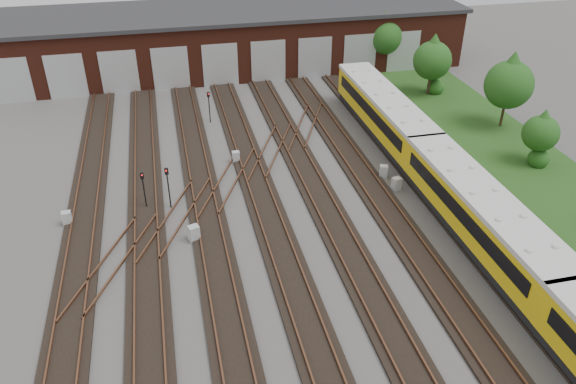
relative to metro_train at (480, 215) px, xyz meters
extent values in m
plane|color=#44413F|center=(-10.00, -3.21, -2.05)|extent=(120.00, 120.00, 0.00)
cube|color=black|center=(-24.00, -3.21, -1.96)|extent=(2.40, 70.00, 0.18)
cube|color=brown|center=(-24.72, -3.21, -1.80)|extent=(0.10, 70.00, 0.15)
cube|color=brown|center=(-23.28, -3.21, -1.80)|extent=(0.10, 70.00, 0.15)
cube|color=black|center=(-20.00, -3.21, -1.96)|extent=(2.40, 70.00, 0.18)
cube|color=brown|center=(-20.72, -3.21, -1.80)|extent=(0.10, 70.00, 0.15)
cube|color=brown|center=(-19.28, -3.21, -1.80)|extent=(0.10, 70.00, 0.15)
cube|color=black|center=(-16.00, -3.21, -1.96)|extent=(2.40, 70.00, 0.18)
cube|color=brown|center=(-16.72, -3.21, -1.80)|extent=(0.10, 70.00, 0.15)
cube|color=brown|center=(-15.28, -3.21, -1.80)|extent=(0.10, 70.00, 0.15)
cube|color=black|center=(-12.00, -3.21, -1.96)|extent=(2.40, 70.00, 0.18)
cube|color=brown|center=(-12.72, -3.21, -1.80)|extent=(0.10, 70.00, 0.15)
cube|color=brown|center=(-11.28, -3.21, -1.80)|extent=(0.10, 70.00, 0.15)
cube|color=black|center=(-8.00, -3.21, -1.96)|extent=(2.40, 70.00, 0.18)
cube|color=brown|center=(-8.72, -3.21, -1.80)|extent=(0.10, 70.00, 0.15)
cube|color=brown|center=(-7.28, -3.21, -1.80)|extent=(0.10, 70.00, 0.15)
cube|color=black|center=(-4.00, -3.21, -1.96)|extent=(2.40, 70.00, 0.18)
cube|color=brown|center=(-4.72, -3.21, -1.80)|extent=(0.10, 70.00, 0.15)
cube|color=brown|center=(-3.28, -3.21, -1.80)|extent=(0.10, 70.00, 0.15)
cube|color=black|center=(0.00, -3.21, -1.96)|extent=(2.40, 70.00, 0.18)
cube|color=brown|center=(-0.72, -3.21, -1.80)|extent=(0.10, 70.00, 0.15)
cube|color=brown|center=(0.72, -3.21, -1.80)|extent=(0.10, 70.00, 0.15)
cube|color=black|center=(4.00, -3.21, -1.96)|extent=(2.40, 70.00, 0.18)
cube|color=brown|center=(3.28, -3.21, -1.80)|extent=(0.10, 70.00, 0.15)
cube|color=brown|center=(4.72, -3.21, -1.80)|extent=(0.10, 70.00, 0.15)
cube|color=brown|center=(-18.00, 6.79, -1.80)|extent=(5.40, 9.62, 0.15)
cube|color=brown|center=(-14.00, 10.79, -1.80)|extent=(5.40, 9.62, 0.15)
cube|color=brown|center=(-10.00, 14.79, -1.80)|extent=(5.40, 9.62, 0.15)
cube|color=brown|center=(-22.00, 2.79, -1.80)|extent=(5.40, 9.62, 0.15)
cube|color=brown|center=(-6.00, 18.79, -1.80)|extent=(5.40, 9.62, 0.15)
cube|color=#521F14|center=(-10.00, 36.79, 0.95)|extent=(50.00, 12.00, 6.00)
cube|color=#2B2B2D|center=(-10.00, 36.79, 4.10)|extent=(51.00, 12.50, 0.40)
cube|color=#AFB2B4|center=(-32.00, 30.77, 0.15)|extent=(3.60, 0.12, 4.40)
cube|color=#AFB2B4|center=(-27.00, 30.77, 0.15)|extent=(3.60, 0.12, 4.40)
cube|color=#AFB2B4|center=(-22.00, 30.77, 0.15)|extent=(3.60, 0.12, 4.40)
cube|color=#AFB2B4|center=(-17.00, 30.77, 0.15)|extent=(3.60, 0.12, 4.40)
cube|color=#AFB2B4|center=(-12.00, 30.77, 0.15)|extent=(3.60, 0.12, 4.40)
cube|color=#AFB2B4|center=(-7.00, 30.77, 0.15)|extent=(3.60, 0.12, 4.40)
cube|color=#AFB2B4|center=(-2.00, 30.77, 0.15)|extent=(3.60, 0.12, 4.40)
cube|color=#AFB2B4|center=(3.00, 30.77, 0.15)|extent=(3.60, 0.12, 4.40)
cube|color=#AFB2B4|center=(8.00, 30.77, 0.15)|extent=(3.60, 0.12, 4.40)
cube|color=#1B4517|center=(9.00, 6.79, -2.03)|extent=(8.00, 55.00, 0.05)
cube|color=black|center=(0.00, 0.00, -1.40)|extent=(2.51, 16.29, 0.65)
cube|color=yellow|center=(0.00, 0.00, 0.12)|extent=(2.84, 16.29, 2.39)
cube|color=silver|center=(0.00, 0.00, 1.48)|extent=(2.95, 16.29, 0.33)
cube|color=black|center=(-1.43, 0.00, 0.39)|extent=(0.08, 14.34, 0.92)
cube|color=black|center=(1.43, 0.00, 0.39)|extent=(0.08, 14.34, 0.92)
cube|color=black|center=(0.00, 16.00, -1.40)|extent=(2.51, 16.29, 0.65)
cube|color=yellow|center=(0.00, 16.00, 0.12)|extent=(2.84, 16.29, 2.39)
cube|color=silver|center=(0.00, 16.00, 1.48)|extent=(2.95, 16.29, 0.33)
cube|color=black|center=(-1.43, 16.00, 0.39)|extent=(0.08, 14.34, 0.92)
cube|color=black|center=(1.43, 16.00, 0.39)|extent=(0.08, 14.34, 0.92)
cylinder|color=black|center=(-19.95, 8.62, -0.88)|extent=(0.09, 0.09, 2.35)
cube|color=black|center=(-19.95, 8.62, 0.52)|extent=(0.25, 0.19, 0.45)
sphere|color=#FB0E0D|center=(-19.95, 8.53, 0.61)|extent=(0.11, 0.11, 0.11)
cylinder|color=black|center=(-18.33, 8.40, -0.76)|extent=(0.09, 0.09, 2.59)
cube|color=black|center=(-18.33, 8.40, 0.78)|extent=(0.26, 0.18, 0.47)
sphere|color=#FB0E0D|center=(-18.33, 8.30, 0.87)|extent=(0.11, 0.11, 0.11)
cylinder|color=black|center=(-14.14, 21.86, -0.84)|extent=(0.09, 0.09, 2.43)
cube|color=black|center=(-14.14, 21.86, 0.60)|extent=(0.24, 0.16, 0.45)
sphere|color=#FB0E0D|center=(-14.14, 21.77, 0.69)|extent=(0.11, 0.11, 0.11)
cylinder|color=black|center=(-0.32, 3.98, -1.07)|extent=(0.09, 0.09, 1.97)
cube|color=black|center=(-0.32, 3.98, 0.13)|extent=(0.22, 0.14, 0.43)
sphere|color=#FB0E0D|center=(-0.32, 3.89, 0.22)|extent=(0.10, 0.10, 0.10)
cube|color=#B8BCBE|center=(-25.00, 7.78, -1.56)|extent=(0.62, 0.53, 0.98)
cube|color=#B8BCBE|center=(-12.99, 13.85, -1.59)|extent=(0.56, 0.47, 0.92)
cube|color=#B8BCBE|center=(-17.07, 4.16, -1.51)|extent=(0.79, 0.72, 1.08)
cube|color=#B8BCBE|center=(-2.58, 9.02, -1.56)|extent=(0.72, 0.66, 0.98)
cube|color=#B8BCBE|center=(-2.35, 7.07, -1.56)|extent=(0.70, 0.63, 0.99)
cylinder|color=#382819|center=(6.00, 31.79, -1.04)|extent=(0.27, 0.27, 2.03)
sphere|color=#1F4C15|center=(6.00, 31.79, 1.68)|extent=(3.96, 3.96, 3.96)
cone|color=#1F4C15|center=(6.00, 31.79, 3.09)|extent=(3.39, 3.39, 2.83)
cylinder|color=#382819|center=(7.88, 23.70, -1.10)|extent=(0.26, 0.26, 1.91)
sphere|color=#1F4C15|center=(7.88, 23.70, 1.45)|extent=(3.72, 3.72, 3.72)
cone|color=#1F4C15|center=(7.88, 23.70, 2.78)|extent=(3.19, 3.19, 2.65)
cylinder|color=#382819|center=(10.86, 15.20, -0.99)|extent=(0.23, 0.23, 2.12)
sphere|color=#1F4C15|center=(10.86, 15.20, 1.83)|extent=(4.12, 4.12, 4.12)
cone|color=#1F4C15|center=(10.86, 15.20, 3.31)|extent=(3.53, 3.53, 2.95)
cylinder|color=#382819|center=(9.69, 8.42, -1.34)|extent=(0.25, 0.25, 1.42)
sphere|color=#1F4C15|center=(9.69, 8.42, 0.55)|extent=(2.76, 2.76, 2.76)
cone|color=#1F4C15|center=(9.69, 8.42, 1.54)|extent=(2.37, 2.37, 1.97)
sphere|color=#1F4C15|center=(9.80, 8.09, -1.24)|extent=(1.63, 1.63, 1.63)
sphere|color=#1F4C15|center=(8.72, 23.89, -1.20)|extent=(1.71, 1.71, 1.71)
camera|label=1|loc=(-17.73, -24.96, 19.01)|focal=35.00mm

